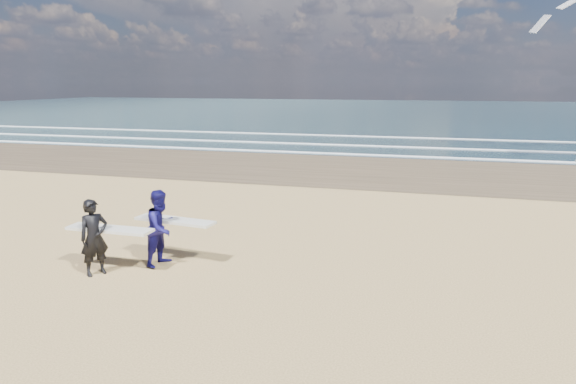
% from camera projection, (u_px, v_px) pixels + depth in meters
% --- Properties ---
extents(ocean, '(220.00, 100.00, 0.02)m').
position_uv_depth(ocean, '(518.00, 114.00, 74.77)').
color(ocean, '#1A3039').
rests_on(ocean, ground).
extents(surfer_near, '(2.20, 1.02, 1.88)m').
position_uv_depth(surfer_near, '(96.00, 236.00, 12.40)').
color(surfer_near, black).
rests_on(surfer_near, ground).
extents(surfer_far, '(2.25, 1.29, 1.96)m').
position_uv_depth(surfer_far, '(162.00, 227.00, 13.07)').
color(surfer_far, '#110E50').
rests_on(surfer_far, ground).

